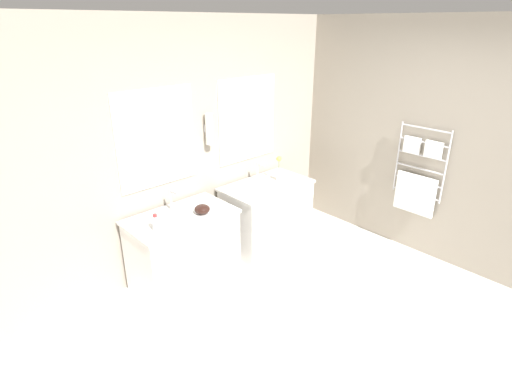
# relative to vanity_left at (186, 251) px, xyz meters

# --- Properties ---
(ground_plane) EXTENTS (16.00, 16.00, 0.00)m
(ground_plane) POSITION_rel_vanity_left_xyz_m (0.57, -1.86, -0.39)
(ground_plane) COLOR silver
(wall_back) EXTENTS (5.16, 0.16, 2.60)m
(wall_back) POSITION_rel_vanity_left_xyz_m (0.57, 0.40, 0.92)
(wall_back) COLOR #9E9384
(wall_back) RESTS_ON ground_plane
(wall_right) EXTENTS (0.13, 4.35, 2.60)m
(wall_right) POSITION_rel_vanity_left_xyz_m (2.37, -0.86, 0.90)
(wall_right) COLOR #9E9384
(wall_right) RESTS_ON ground_plane
(vanity_left) EXTENTS (1.04, 0.68, 0.77)m
(vanity_left) POSITION_rel_vanity_left_xyz_m (0.00, 0.00, 0.00)
(vanity_left) COLOR white
(vanity_left) RESTS_ON ground_plane
(vanity_right) EXTENTS (1.04, 0.68, 0.77)m
(vanity_right) POSITION_rel_vanity_left_xyz_m (1.17, 0.00, 0.00)
(vanity_right) COLOR white
(vanity_right) RESTS_ON ground_plane
(faucet_left) EXTENTS (0.17, 0.14, 0.23)m
(faucet_left) POSITION_rel_vanity_left_xyz_m (-0.00, 0.18, 0.49)
(faucet_left) COLOR silver
(faucet_left) RESTS_ON vanity_left
(faucet_right) EXTENTS (0.17, 0.14, 0.23)m
(faucet_right) POSITION_rel_vanity_left_xyz_m (1.17, 0.18, 0.49)
(faucet_right) COLOR silver
(faucet_right) RESTS_ON vanity_right
(toiletry_bottle) EXTENTS (0.06, 0.06, 0.16)m
(toiletry_bottle) POSITION_rel_vanity_left_xyz_m (-0.33, -0.06, 0.45)
(toiletry_bottle) COLOR silver
(toiletry_bottle) RESTS_ON vanity_left
(amenity_bowl) EXTENTS (0.15, 0.15, 0.09)m
(amenity_bowl) POSITION_rel_vanity_left_xyz_m (0.18, -0.06, 0.42)
(amenity_bowl) COLOR black
(amenity_bowl) RESTS_ON vanity_left
(flower_vase) EXTENTS (0.07, 0.07, 0.30)m
(flower_vase) POSITION_rel_vanity_left_xyz_m (1.36, 0.04, 0.50)
(flower_vase) COLOR silver
(flower_vase) RESTS_ON vanity_right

